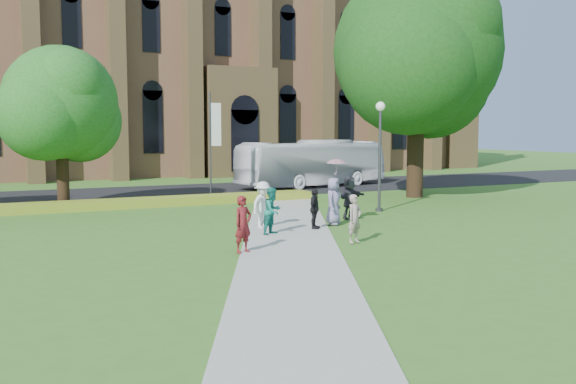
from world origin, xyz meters
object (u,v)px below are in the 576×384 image
streetlamp (380,143)px  tour_coach (313,163)px  pedestrian_0 (243,224)px  large_tree (417,51)px

streetlamp → tour_coach: size_ratio=0.46×
tour_coach → pedestrian_0: 23.84m
pedestrian_0 → tour_coach: bearing=36.8°
large_tree → tour_coach: (-2.19, 8.45, -6.75)m
streetlamp → large_tree: size_ratio=0.40×
large_tree → streetlamp: bearing=-140.7°
large_tree → pedestrian_0: large_tree is taller
large_tree → pedestrian_0: bearing=-143.3°
large_tree → pedestrian_0: size_ratio=7.28×
pedestrian_0 → streetlamp: bearing=15.5°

